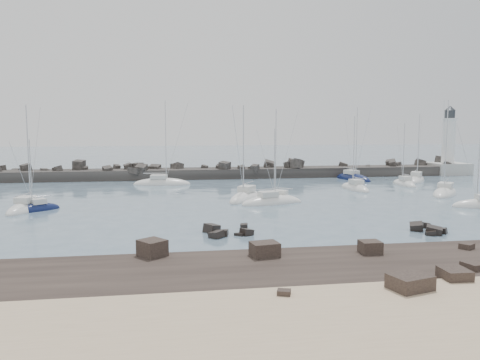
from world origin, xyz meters
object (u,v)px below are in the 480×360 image
Objects in this scene: lighthouse at (448,159)px; sailboat_3 at (28,209)px; sailboat_11 at (445,194)px; sailboat_12 at (416,181)px; sailboat_6 at (245,199)px; sailboat_4 at (162,184)px; sailboat_5 at (278,200)px; sailboat_2 at (37,210)px; sailboat_7 at (271,203)px; sailboat_13 at (355,189)px; sailboat_10 at (404,185)px; sailboat_8 at (353,179)px.

lighthouse reaches higher than sailboat_3.
lighthouse reaches higher than sailboat_11.
sailboat_6 is at bearing -153.97° from sailboat_12.
sailboat_4 is 24.94m from sailboat_5.
lighthouse is at bearing 34.65° from sailboat_5.
sailboat_11 is (53.76, 4.92, 0.00)m from sailboat_2.
sailboat_6 is 0.94× the size of sailboat_11.
sailboat_4 is at bearing 122.03° from sailboat_7.
sailboat_4 is at bearing 159.75° from sailboat_13.
sailboat_6 is 1.20× the size of sailboat_10.
sailboat_11 reaches higher than sailboat_12.
sailboat_2 is 0.80× the size of sailboat_10.
sailboat_6 reaches higher than sailboat_12.
sailboat_7 is at bearing -57.97° from sailboat_4.
sailboat_5 is at bearing 5.56° from sailboat_2.
sailboat_7 is at bearing -144.75° from sailboat_13.
sailboat_7 is at bearing -144.43° from lighthouse.
sailboat_7 is at bearing -124.80° from sailboat_5.
sailboat_2 is 26.56m from sailboat_4.
lighthouse is at bearing 41.22° from sailboat_12.
sailboat_11 is at bearing -23.98° from sailboat_4.
sailboat_2 is at bearing -152.45° from sailboat_8.
sailboat_8 is at bearing 49.12° from sailboat_5.
sailboat_8 is 10.93m from sailboat_12.
sailboat_4 is 1.05× the size of sailboat_8.
lighthouse is at bearing 35.75° from sailboat_13.
sailboat_4 is (13.85, 22.67, -0.00)m from sailboat_2.
lighthouse reaches higher than sailboat_13.
sailboat_3 is 55.07m from sailboat_11.
sailboat_3 is 30.18m from sailboat_5.
lighthouse is 79.30m from sailboat_3.
sailboat_6 is at bearing -157.65° from sailboat_13.
lighthouse reaches higher than sailboat_8.
sailboat_4 is at bearing 58.57° from sailboat_2.
sailboat_3 is 1.01× the size of sailboat_12.
sailboat_2 is 0.67× the size of sailboat_6.
sailboat_5 is 29.62m from sailboat_8.
sailboat_10 is at bearing -137.78° from lighthouse.
sailboat_3 reaches higher than sailboat_12.
sailboat_8 reaches higher than sailboat_7.
sailboat_3 is at bearing -172.14° from sailboat_6.
sailboat_4 is 1.05× the size of sailboat_11.
sailboat_7 is 0.90× the size of sailboat_8.
sailboat_11 reaches higher than sailboat_6.
sailboat_10 is at bearing -62.24° from sailboat_8.
sailboat_3 is 28.69m from sailboat_7.
sailboat_2 is at bearing -170.12° from sailboat_6.
sailboat_10 is (4.99, -9.48, -0.00)m from sailboat_8.
sailboat_13 reaches higher than sailboat_5.
lighthouse is 54.41m from sailboat_6.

